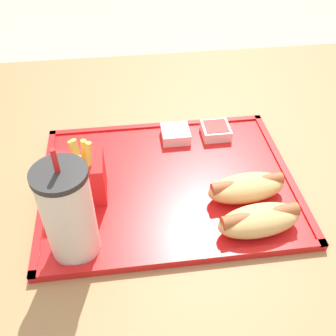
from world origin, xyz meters
name	(u,v)px	position (x,y,z in m)	size (l,w,h in m)	color
dining_table	(182,289)	(0.00, 0.00, 0.37)	(1.20, 0.98, 0.75)	olive
food_tray	(168,183)	(0.04, 0.02, 0.75)	(0.43, 0.34, 0.01)	red
soda_cup	(68,212)	(0.19, 0.14, 0.83)	(0.07, 0.07, 0.18)	silver
hot_dog_far	(259,220)	(-0.09, 0.14, 0.78)	(0.14, 0.07, 0.04)	tan
hot_dog_near	(247,187)	(-0.09, 0.07, 0.78)	(0.14, 0.07, 0.04)	tan
fries_carton	(79,177)	(0.18, 0.03, 0.80)	(0.08, 0.07, 0.12)	red
sauce_cup_mayo	(175,134)	(0.01, -0.10, 0.77)	(0.05, 0.05, 0.02)	silver
sauce_cup_ketchup	(216,130)	(-0.07, -0.10, 0.77)	(0.05, 0.05, 0.02)	silver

